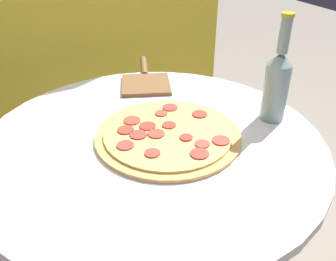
# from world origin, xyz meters

# --- Properties ---
(table) EXTENTS (0.84, 0.84, 0.75)m
(table) POSITION_xyz_m (0.00, 0.00, 0.56)
(table) COLOR white
(table) RESTS_ON ground_plane
(pizza) EXTENTS (0.36, 0.36, 0.02)m
(pizza) POSITION_xyz_m (0.04, -0.01, 0.76)
(pizza) COLOR tan
(pizza) RESTS_ON table
(beer_bottle) EXTENTS (0.06, 0.06, 0.28)m
(beer_bottle) POSITION_xyz_m (0.33, -0.06, 0.85)
(beer_bottle) COLOR gray
(beer_bottle) RESTS_ON table
(pizza_paddle) EXTENTS (0.20, 0.31, 0.02)m
(pizza_paddle) POSITION_xyz_m (0.13, 0.31, 0.76)
(pizza_paddle) COLOR brown
(pizza_paddle) RESTS_ON table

